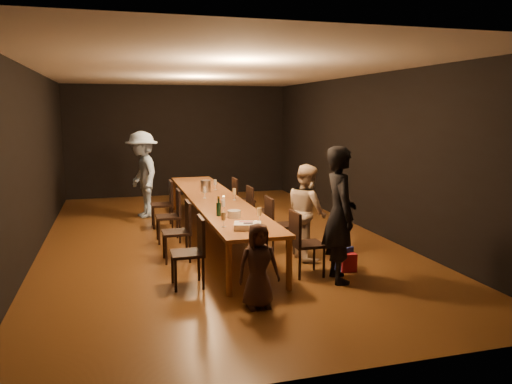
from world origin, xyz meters
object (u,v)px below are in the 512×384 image
object	(u,v)px
woman_tan	(307,212)
champagne_bottle	(219,206)
man_blue	(143,175)
chair_right_0	(307,243)
chair_left_3	(162,204)
plate_stack	(234,214)
chair_right_3	(244,200)
ice_bucket	(206,186)
woman_birthday	(340,214)
birthday_cake	(248,226)
chair_left_2	(168,216)
table	(215,201)
chair_left_1	(176,232)
chair_right_2	(260,211)
child	(258,266)
chair_right_1	(280,225)
chair_left_0	(187,252)

from	to	relation	value
woman_tan	champagne_bottle	world-z (taller)	woman_tan
woman_tan	man_blue	world-z (taller)	man_blue
chair_right_0	champagne_bottle	world-z (taller)	champagne_bottle
chair_left_3	plate_stack	world-z (taller)	chair_left_3
chair_right_3	woman_tan	distance (m)	2.84
ice_bucket	woman_tan	bearing A→B (deg)	-63.53
champagne_bottle	ice_bucket	xyz separation A→B (m)	(0.22, 2.32, -0.04)
woman_birthday	woman_tan	distance (m)	1.13
birthday_cake	ice_bucket	bearing A→B (deg)	106.10
chair_left_2	champagne_bottle	world-z (taller)	champagne_bottle
table	chair_left_1	xyz separation A→B (m)	(-0.85, -1.20, -0.24)
plate_stack	ice_bucket	world-z (taller)	ice_bucket
chair_right_3	birthday_cake	world-z (taller)	chair_right_3
chair_right_3	woman_tan	size ratio (longest dim) A/B	0.62
chair_left_1	champagne_bottle	world-z (taller)	champagne_bottle
birthday_cake	ice_bucket	world-z (taller)	ice_bucket
man_blue	champagne_bottle	world-z (taller)	man_blue
chair_left_2	champagne_bottle	xyz separation A→B (m)	(0.60, -1.56, 0.44)
table	chair_right_2	size ratio (longest dim) A/B	6.45
chair_right_0	man_blue	size ratio (longest dim) A/B	0.49
woman_birthday	champagne_bottle	size ratio (longest dim) A/B	6.15
table	chair_right_2	distance (m)	0.88
chair_left_1	table	bearing A→B (deg)	-35.31
chair_right_0	plate_stack	xyz separation A→B (m)	(-0.91, 0.65, 0.34)
chair_right_2	champagne_bottle	size ratio (longest dim) A/B	3.08
chair_right_0	child	bearing A→B (deg)	-46.57
chair_right_3	champagne_bottle	xyz separation A→B (m)	(-1.10, -2.76, 0.44)
chair_left_2	chair_right_1	bearing A→B (deg)	-125.22
chair_left_2	woman_tan	world-z (taller)	woman_tan
chair_right_1	man_blue	xyz separation A→B (m)	(-2.00, 3.46, 0.48)
man_blue	chair_right_1	bearing A→B (deg)	18.57
chair_right_1	ice_bucket	bearing A→B (deg)	-155.80
woman_tan	champagne_bottle	bearing A→B (deg)	84.74
birthday_cake	man_blue	bearing A→B (deg)	119.47
chair_right_3	chair_right_2	bearing A→B (deg)	-0.00
chair_left_0	birthday_cake	world-z (taller)	chair_left_0
chair_right_0	ice_bucket	bearing A→B (deg)	-164.42
chair_left_0	chair_left_3	world-z (taller)	same
chair_left_0	man_blue	bearing A→B (deg)	3.68
chair_right_0	chair_left_1	xyz separation A→B (m)	(-1.70, 1.20, 0.00)
chair_left_1	birthday_cake	world-z (taller)	chair_left_1
woman_birthday	plate_stack	size ratio (longest dim) A/B	9.42
chair_right_0	chair_right_1	xyz separation A→B (m)	(0.00, 1.20, 0.00)
birthday_cake	chair_left_1	bearing A→B (deg)	138.47
table	birthday_cake	bearing A→B (deg)	-91.05
table	child	distance (m)	3.35
chair_right_2	chair_right_3	distance (m)	1.20
chair_left_1	woman_tan	world-z (taller)	woman_tan
chair_left_1	chair_left_2	xyz separation A→B (m)	(0.00, 1.20, 0.00)
chair_left_0	chair_left_2	world-z (taller)	same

